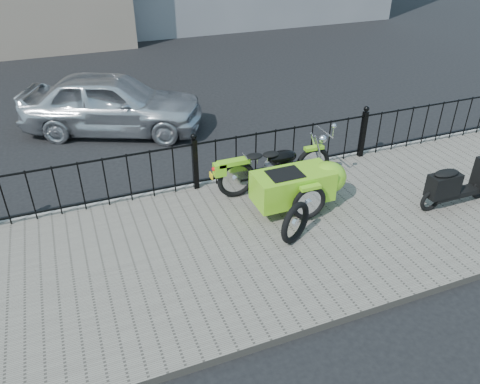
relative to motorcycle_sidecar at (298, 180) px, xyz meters
name	(u,v)px	position (x,y,z in m)	size (l,w,h in m)	color
ground	(220,232)	(-1.45, -0.15, -0.59)	(120.00, 120.00, 0.00)	black
sidewalk	(231,247)	(-1.45, -0.65, -0.53)	(30.00, 3.80, 0.12)	#6C655B
curb	(194,187)	(-1.45, 1.29, -0.53)	(30.00, 0.10, 0.12)	gray
iron_fence	(195,165)	(-1.45, 1.15, -0.01)	(14.11, 0.11, 1.08)	black
motorcycle_sidecar	(298,180)	(0.00, 0.00, 0.00)	(2.28, 1.47, 0.98)	black
scooter	(454,185)	(2.41, -1.00, -0.08)	(1.50, 0.44, 1.01)	black
spare_tire	(295,223)	(-0.52, -0.93, -0.14)	(0.67, 0.67, 0.10)	black
sedan_car	(112,103)	(-2.38, 4.52, 0.10)	(1.63, 4.05, 1.38)	silver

